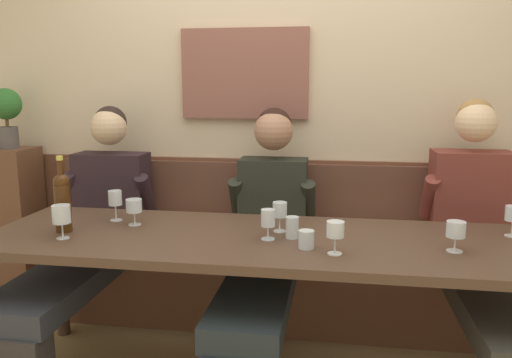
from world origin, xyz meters
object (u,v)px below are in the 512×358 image
object	(u,v)px
dining_table	(263,252)
wine_glass_center_front	(115,200)
person_right_seat	(87,231)
potted_plant	(6,111)
water_tumbler_right	(306,239)
wall_bench	(279,277)
person_center_right_seat	(265,236)
wine_glass_mid_right	(335,231)
wine_glass_mid_left	(134,207)
wine_glass_left_end	(280,211)
wine_bottle_amber_mid	(62,200)
person_left_seat	(483,241)
water_tumbler_left	(292,227)
wine_glass_by_bottle	(456,231)
wine_glass_center_rear	(61,216)
wine_glass_right_end	(268,220)

from	to	relation	value
dining_table	wine_glass_center_front	world-z (taller)	wine_glass_center_front
person_right_seat	potted_plant	bearing A→B (deg)	150.70
water_tumbler_right	potted_plant	distance (m)	2.16
person_right_seat	potted_plant	xyz separation A→B (m)	(-0.70, 0.39, 0.63)
wall_bench	person_center_right_seat	world-z (taller)	person_center_right_seat
dining_table	wine_glass_mid_right	xyz separation A→B (m)	(0.32, -0.20, 0.17)
wine_glass_mid_left	wine_glass_left_end	world-z (taller)	wine_glass_left_end
dining_table	wine_bottle_amber_mid	size ratio (longest dim) A/B	7.15
person_left_seat	water_tumbler_right	size ratio (longest dim) A/B	17.45
water_tumbler_left	potted_plant	bearing A→B (deg)	158.87
person_right_seat	water_tumbler_left	distance (m)	1.21
wine_bottle_amber_mid	wine_glass_mid_left	size ratio (longest dim) A/B	2.77
wine_glass_left_end	person_right_seat	bearing A→B (deg)	168.14
wine_glass_center_front	wine_glass_by_bottle	distance (m)	1.60
person_center_right_seat	wine_glass_by_bottle	world-z (taller)	person_center_right_seat
person_left_seat	wine_glass_mid_right	world-z (taller)	person_left_seat
wine_glass_left_end	potted_plant	world-z (taller)	potted_plant
wine_glass_mid_left	water_tumbler_left	size ratio (longest dim) A/B	1.32
wine_bottle_amber_mid	wall_bench	bearing A→B (deg)	38.71
water_tumbler_left	water_tumbler_right	world-z (taller)	water_tumbler_left
water_tumbler_right	wine_glass_left_end	bearing A→B (deg)	120.83
person_left_seat	wine_glass_by_bottle	bearing A→B (deg)	-118.22
person_center_right_seat	water_tumbler_left	bearing A→B (deg)	-63.45
wine_glass_center_rear	person_center_right_seat	bearing A→B (deg)	30.96
person_left_seat	wall_bench	bearing A→B (deg)	162.59
dining_table	wine_bottle_amber_mid	world-z (taller)	wine_bottle_amber_mid
person_center_right_seat	water_tumbler_right	distance (m)	0.55
wine_glass_center_rear	wine_glass_left_end	bearing A→B (deg)	15.59
potted_plant	wine_glass_center_rear	bearing A→B (deg)	-46.24
person_right_seat	water_tumbler_left	size ratio (longest dim) A/B	13.21
person_left_seat	wine_glass_center_rear	size ratio (longest dim) A/B	8.79
water_tumbler_left	wine_glass_right_end	bearing A→B (deg)	-160.65
dining_table	wall_bench	bearing A→B (deg)	90.00
person_center_right_seat	water_tumbler_left	xyz separation A→B (m)	(0.17, -0.34, 0.15)
wine_bottle_amber_mid	wine_glass_center_front	xyz separation A→B (m)	(0.16, 0.22, -0.04)
dining_table	wine_glass_left_end	world-z (taller)	wine_glass_left_end
wine_glass_by_bottle	dining_table	bearing A→B (deg)	173.97
wine_glass_center_front	person_left_seat	bearing A→B (deg)	6.17
dining_table	wine_glass_left_end	xyz separation A→B (m)	(0.06, 0.09, 0.17)
wine_glass_left_end	wine_bottle_amber_mid	bearing A→B (deg)	-170.98
wine_glass_left_end	wine_glass_by_bottle	distance (m)	0.76
person_left_seat	person_right_seat	bearing A→B (deg)	-179.09
wine_glass_mid_left	wine_glass_right_end	distance (m)	0.69
water_tumbler_right	dining_table	bearing A→B (deg)	145.67
wine_glass_mid_left	wine_glass_center_rear	bearing A→B (deg)	-130.61
potted_plant	person_left_seat	bearing A→B (deg)	-7.44
person_center_right_seat	wine_glass_mid_left	xyz separation A→B (m)	(-0.61, -0.24, 0.19)
wine_glass_center_rear	wall_bench	bearing A→B (deg)	44.08
person_right_seat	wine_glass_right_end	xyz separation A→B (m)	(1.05, -0.36, 0.20)
person_right_seat	water_tumbler_right	distance (m)	1.32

